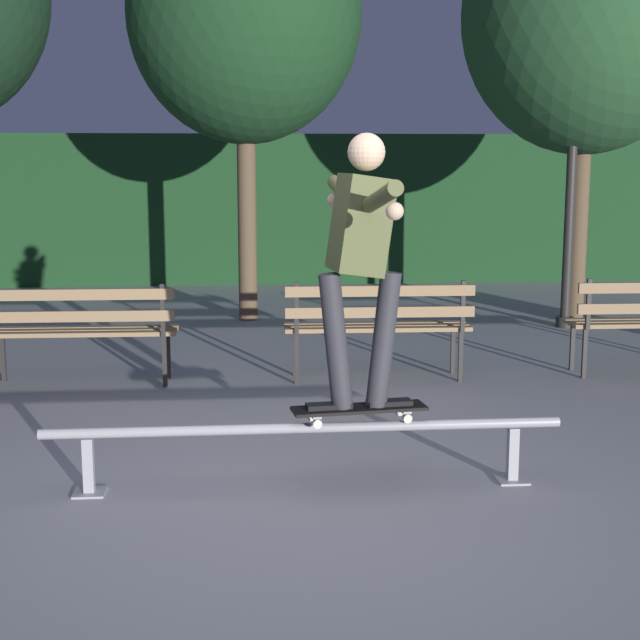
% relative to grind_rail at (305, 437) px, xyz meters
% --- Properties ---
extents(ground_plane, '(90.00, 90.00, 0.00)m').
position_rel_grind_rail_xyz_m(ground_plane, '(0.00, -0.24, -0.30)').
color(ground_plane, '#99999E').
extents(hedge_backdrop, '(24.00, 1.20, 2.27)m').
position_rel_grind_rail_xyz_m(hedge_backdrop, '(0.00, 9.58, 0.83)').
color(hedge_backdrop, '#193D1E').
rests_on(hedge_backdrop, ground).
extents(grind_rail, '(3.01, 0.18, 0.39)m').
position_rel_grind_rail_xyz_m(grind_rail, '(0.00, 0.00, 0.00)').
color(grind_rail, '#9E9EA3').
rests_on(grind_rail, ground).
extents(skateboard, '(0.80, 0.29, 0.09)m').
position_rel_grind_rail_xyz_m(skateboard, '(0.32, -0.00, 0.16)').
color(skateboard, black).
rests_on(skateboard, grind_rail).
extents(skateboarder, '(0.63, 1.40, 1.56)m').
position_rel_grind_rail_xyz_m(skateboarder, '(0.32, 0.00, 1.09)').
color(skateboarder, black).
rests_on(skateboarder, skateboard).
extents(park_bench_left_center, '(1.61, 0.45, 0.88)m').
position_rel_grind_rail_xyz_m(park_bench_left_center, '(-1.70, 2.61, 0.23)').
color(park_bench_left_center, '#282623').
rests_on(park_bench_left_center, ground).
extents(park_bench_right_center, '(1.61, 0.45, 0.88)m').
position_rel_grind_rail_xyz_m(park_bench_right_center, '(0.82, 2.61, 0.23)').
color(park_bench_right_center, '#282623').
rests_on(park_bench_right_center, ground).
extents(tree_behind_benches, '(2.66, 2.66, 4.99)m').
position_rel_grind_rail_xyz_m(tree_behind_benches, '(-0.26, 5.84, 3.20)').
color(tree_behind_benches, brown).
rests_on(tree_behind_benches, ground).
extents(tree_far_right, '(2.82, 2.82, 5.04)m').
position_rel_grind_rail_xyz_m(tree_far_right, '(3.57, 5.38, 3.17)').
color(tree_far_right, brown).
rests_on(tree_far_right, ground).
extents(lamp_post_right, '(0.32, 0.32, 3.90)m').
position_rel_grind_rail_xyz_m(lamp_post_right, '(3.33, 5.03, 2.18)').
color(lamp_post_right, '#282623').
rests_on(lamp_post_right, ground).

